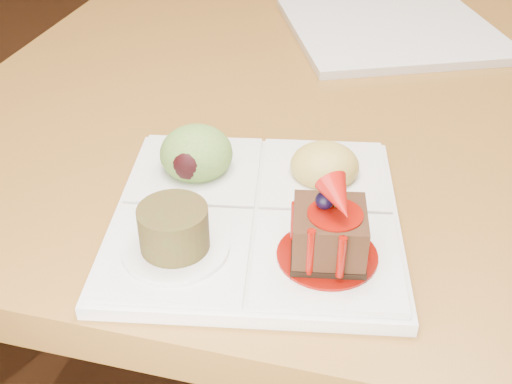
# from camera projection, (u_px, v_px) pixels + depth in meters

# --- Properties ---
(ground) EXTENTS (6.00, 6.00, 0.00)m
(ground) POSITION_uv_depth(u_px,v_px,m) (363.00, 287.00, 1.58)
(ground) COLOR #553218
(dining_table) EXTENTS (1.00, 1.80, 0.75)m
(dining_table) POSITION_uv_depth(u_px,v_px,m) (398.00, 17.00, 1.19)
(dining_table) COLOR brown
(dining_table) RESTS_ON ground
(sampler_plate) EXTENTS (0.29, 0.29, 0.10)m
(sampler_plate) POSITION_uv_depth(u_px,v_px,m) (254.00, 204.00, 0.57)
(sampler_plate) COLOR silver
(sampler_plate) RESTS_ON dining_table
(second_plate) EXTENTS (0.38, 0.38, 0.01)m
(second_plate) POSITION_uv_depth(u_px,v_px,m) (391.00, 28.00, 0.95)
(second_plate) COLOR silver
(second_plate) RESTS_ON dining_table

